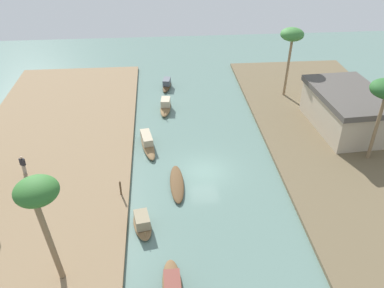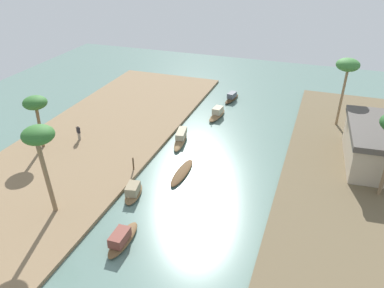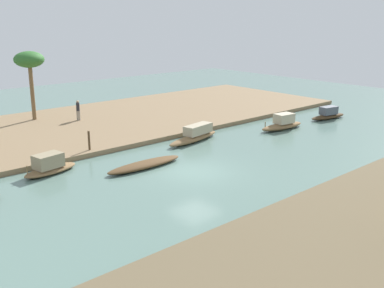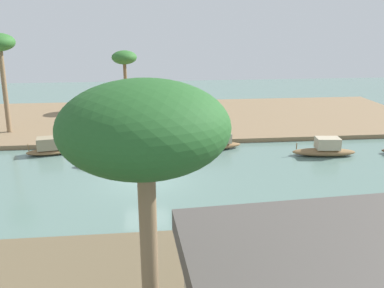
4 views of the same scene
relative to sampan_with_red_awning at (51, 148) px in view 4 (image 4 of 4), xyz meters
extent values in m
plane|color=slate|center=(-6.32, 5.17, -0.44)|extent=(75.37, 75.37, 0.00)
cube|color=#846B4C|center=(-6.32, -8.52, -0.28)|extent=(47.98, 14.87, 0.32)
ellipsoid|color=brown|center=(-0.04, -0.01, -0.26)|extent=(3.39, 1.75, 0.36)
cube|color=gray|center=(0.05, 0.01, 0.31)|extent=(1.69, 1.23, 0.78)
cylinder|color=brown|center=(1.36, 0.24, 0.13)|extent=(0.07, 0.07, 0.48)
ellipsoid|color=brown|center=(-10.47, 0.33, -0.21)|extent=(5.10, 1.86, 0.47)
cube|color=tan|center=(-10.98, 0.24, 0.36)|extent=(2.46, 1.27, 0.66)
ellipsoid|color=brown|center=(-4.58, 2.71, -0.25)|extent=(5.00, 1.12, 0.38)
ellipsoid|color=brown|center=(-18.02, 2.21, -0.20)|extent=(4.25, 1.52, 0.48)
cube|color=tan|center=(-18.21, 2.23, 0.41)|extent=(1.60, 1.10, 0.74)
cylinder|color=brown|center=(-16.20, 2.02, 0.20)|extent=(0.07, 0.07, 0.41)
cylinder|color=gray|center=(-6.96, -9.88, 0.28)|extent=(0.42, 0.42, 0.80)
cube|color=#232328|center=(-6.96, -9.88, 1.00)|extent=(0.44, 0.50, 0.63)
sphere|color=tan|center=(-6.96, -9.88, 1.42)|extent=(0.22, 0.22, 0.22)
cylinder|color=#4C3823|center=(-3.43, -1.69, 0.49)|extent=(0.14, 0.14, 1.23)
cylinder|color=brown|center=(-4.36, -12.50, 2.08)|extent=(0.32, 0.40, 4.42)
ellipsoid|color=#2D6628|center=(-4.36, -12.50, 4.76)|extent=(2.36, 2.36, 1.30)
cylinder|color=#7F6647|center=(4.19, -5.02, 2.99)|extent=(0.36, 0.83, 6.24)
ellipsoid|color=#235623|center=(-6.68, 19.77, 6.52)|extent=(2.71, 2.71, 1.49)
camera|label=1|loc=(21.37, 1.70, 19.97)|focal=37.73mm
camera|label=2|loc=(24.68, 13.94, 19.58)|focal=37.25mm
camera|label=3|loc=(9.68, 23.12, 8.04)|focal=41.95mm
camera|label=4|loc=(-6.81, 25.73, 8.10)|focal=36.74mm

